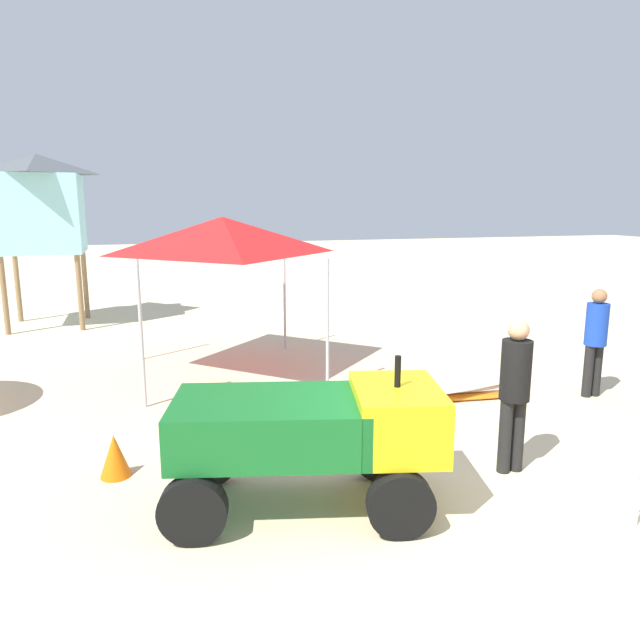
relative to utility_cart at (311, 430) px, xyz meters
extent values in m
plane|color=beige|center=(1.20, -0.43, -0.78)|extent=(80.00, 80.00, 0.00)
cube|color=#146023|center=(-0.38, 0.10, 0.07)|extent=(2.01, 1.51, 0.50)
cube|color=yellow|center=(0.78, -0.20, 0.12)|extent=(1.04, 1.26, 0.60)
cylinder|color=black|center=(0.78, -0.20, 0.57)|extent=(0.07, 0.07, 0.30)
cylinder|color=black|center=(0.87, 0.35, -0.48)|extent=(0.63, 0.32, 0.60)
cylinder|color=black|center=(0.60, -0.72, -0.48)|extent=(0.63, 0.32, 0.60)
cylinder|color=black|center=(-0.88, 0.79, -0.48)|extent=(0.63, 0.32, 0.60)
cylinder|color=black|center=(-1.15, -0.28, -0.48)|extent=(0.63, 0.32, 0.60)
cylinder|color=white|center=(2.71, -1.22, -0.57)|extent=(0.04, 0.04, 0.42)
ellipsoid|color=orange|center=(3.03, 2.38, -0.74)|extent=(2.29, 0.63, 0.08)
ellipsoid|color=white|center=(2.92, 2.49, -0.66)|extent=(2.25, 0.34, 0.08)
ellipsoid|color=white|center=(2.87, 2.30, -0.58)|extent=(2.23, 0.53, 0.08)
cylinder|color=black|center=(2.22, 0.10, -0.37)|extent=(0.14, 0.14, 0.82)
cylinder|color=black|center=(2.38, 0.10, -0.37)|extent=(0.14, 0.14, 0.82)
cylinder|color=black|center=(2.30, 0.10, 0.36)|extent=(0.32, 0.32, 0.65)
sphere|color=tan|center=(2.30, 0.10, 0.80)|extent=(0.22, 0.22, 0.22)
cylinder|color=black|center=(4.94, 1.92, -0.38)|extent=(0.14, 0.14, 0.80)
cylinder|color=black|center=(5.10, 1.92, -0.38)|extent=(0.14, 0.14, 0.80)
cylinder|color=#193FB2|center=(5.02, 1.92, 0.33)|extent=(0.32, 0.32, 0.63)
sphere|color=#9E6B47|center=(5.02, 1.92, 0.76)|extent=(0.22, 0.22, 0.22)
cylinder|color=#B2B2B7|center=(-1.49, 3.44, 0.25)|extent=(0.05, 0.05, 2.07)
cylinder|color=#B2B2B7|center=(1.28, 3.44, 0.25)|extent=(0.05, 0.05, 2.07)
cylinder|color=#B2B2B7|center=(-1.49, 6.21, 0.25)|extent=(0.05, 0.05, 2.07)
cylinder|color=#B2B2B7|center=(1.28, 6.21, 0.25)|extent=(0.05, 0.05, 2.07)
pyramid|color=red|center=(-0.10, 4.82, 1.59)|extent=(2.77, 2.77, 0.61)
cylinder|color=olive|center=(-4.35, 9.32, 0.09)|extent=(0.12, 0.12, 1.75)
cylinder|color=olive|center=(-2.79, 9.32, 0.09)|extent=(0.12, 0.12, 1.75)
cylinder|color=olive|center=(-4.35, 10.88, 0.09)|extent=(0.12, 0.12, 1.75)
cylinder|color=olive|center=(-2.79, 10.88, 0.09)|extent=(0.12, 0.12, 1.75)
cube|color=#9BE8EC|center=(-3.57, 10.10, 1.87)|extent=(1.80, 1.80, 1.80)
pyramid|color=#4C5156|center=(-3.57, 10.10, 2.99)|extent=(1.98, 1.98, 0.45)
cone|color=orange|center=(-1.83, 1.25, -0.55)|extent=(0.33, 0.33, 0.47)
camera|label=1|loc=(-1.47, -4.98, 2.10)|focal=32.76mm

